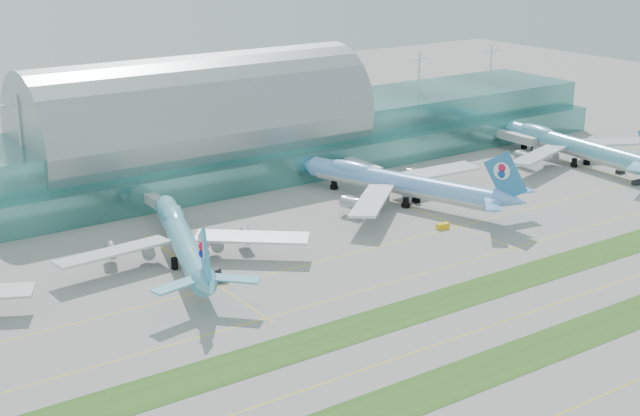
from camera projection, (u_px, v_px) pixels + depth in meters
ground at (452, 304)px, 210.36m from camera, size 700.00×700.00×0.00m
terminal at (199, 139)px, 306.84m from camera, size 340.00×69.10×36.00m
grass_strip_near at (542, 348)px, 188.41m from camera, size 420.00×12.00×0.08m
grass_strip_far at (446, 301)px, 211.91m from camera, size 420.00×12.00×0.08m
taxiline_a at (620, 387)px, 172.76m from camera, size 420.00×0.35×0.01m
taxiline_b at (494, 325)px, 199.39m from camera, size 420.00×0.35×0.01m
taxiline_c at (403, 279)px, 224.46m from camera, size 420.00×0.35×0.01m
taxiline_d at (351, 254)px, 241.69m from camera, size 420.00×0.35×0.01m
airliner_b at (182, 239)px, 234.00m from camera, size 64.27×74.50×20.99m
airliner_c at (399, 182)px, 282.96m from camera, size 68.02×79.15×22.53m
airliner_d at (572, 145)px, 329.04m from camera, size 71.64×81.50×22.42m
gse_c at (222, 279)px, 222.57m from camera, size 3.44×2.41×1.48m
gse_d at (214, 272)px, 227.00m from camera, size 3.96×3.00×1.53m
gse_e at (443, 226)px, 260.92m from camera, size 3.89×2.31×1.65m
gse_f at (480, 205)px, 280.12m from camera, size 3.80×2.14×1.63m
gse_g at (638, 182)px, 303.98m from camera, size 4.17×2.16×1.59m
gse_h at (620, 172)px, 317.22m from camera, size 3.47×2.09×1.37m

